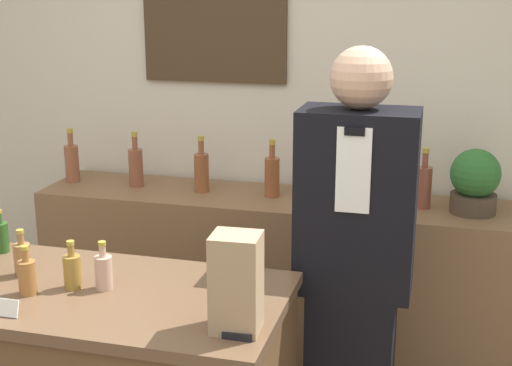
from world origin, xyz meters
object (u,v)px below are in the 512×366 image
paper_bag (236,283)px  potted_plant (475,181)px  tape_dispenser (241,329)px  shopkeeper (354,274)px

paper_bag → potted_plant: bearing=61.8°
paper_bag → tape_dispenser: size_ratio=3.36×
paper_bag → shopkeeper: bearing=67.2°
shopkeeper → tape_dispenser: bearing=-109.8°
potted_plant → tape_dispenser: potted_plant is taller
potted_plant → tape_dispenser: bearing=-116.7°
paper_bag → tape_dispenser: (0.02, -0.04, -0.13)m
shopkeeper → tape_dispenser: shopkeeper is taller
shopkeeper → paper_bag: (-0.27, -0.64, 0.20)m
tape_dispenser → potted_plant: bearing=63.3°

